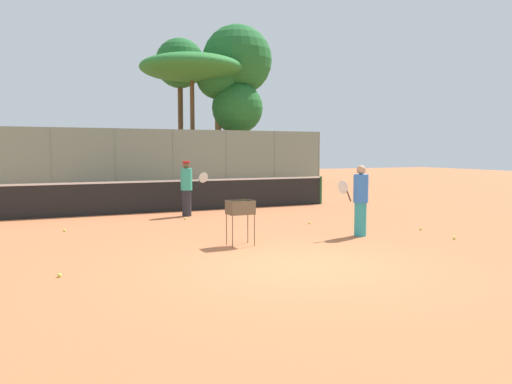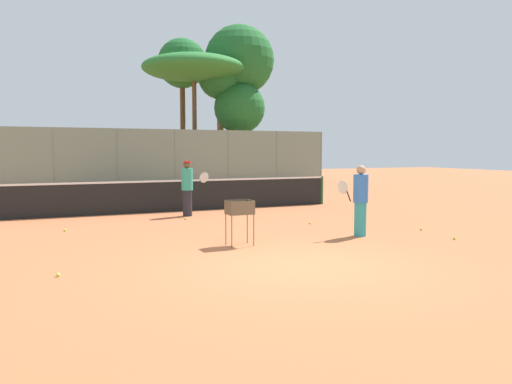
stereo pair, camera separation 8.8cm
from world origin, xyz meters
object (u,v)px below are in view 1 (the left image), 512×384
Objects in this scene: player_red_cap at (187,188)px; ball_cart at (240,211)px; parked_car at (193,172)px; player_white_outfit at (360,200)px; tennis_net at (171,195)px.

ball_cart is (-0.34, -5.19, -0.15)m from player_red_cap.
player_red_cap is at bearing -107.96° from parked_car.
ball_cart is (-3.10, 0.09, -0.13)m from player_white_outfit.
player_red_cap is at bearing -65.52° from player_white_outfit.
player_red_cap is 1.76× the size of ball_cart.
tennis_net is at bearing -109.97° from parked_car.
player_white_outfit is 0.41× the size of parked_car.
player_white_outfit is at bearing -55.38° from player_red_cap.
player_red_cap is 5.20m from ball_cart.
parked_car is (2.48, 21.42, -0.22)m from player_white_outfit.
ball_cart is at bearing -86.71° from player_red_cap.
player_white_outfit is at bearing -66.16° from tennis_net.
player_red_cap reaches higher than tennis_net.
player_white_outfit reaches higher than parked_car.
ball_cart is 22.05m from parked_car.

